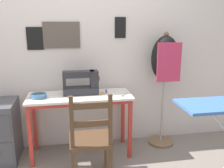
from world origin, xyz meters
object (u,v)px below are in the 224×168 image
object	(u,v)px
sewing_machine	(83,83)
thread_spool_near_machine	(103,93)
fabric_bowl	(39,96)
wooden_chair	(91,140)
dress_form	(165,65)
thread_spool_mid_table	(106,91)
scissors	(124,95)

from	to	relation	value
sewing_machine	thread_spool_near_machine	distance (m)	0.26
fabric_bowl	wooden_chair	size ratio (longest dim) A/B	0.18
wooden_chair	dress_form	distance (m)	1.29
thread_spool_mid_table	wooden_chair	distance (m)	0.69
sewing_machine	thread_spool_mid_table	distance (m)	0.29
thread_spool_mid_table	sewing_machine	bearing A→B (deg)	176.81
fabric_bowl	thread_spool_mid_table	world-z (taller)	fabric_bowl
sewing_machine	scissors	bearing A→B (deg)	-17.91
scissors	thread_spool_mid_table	distance (m)	0.22
scissors	thread_spool_mid_table	world-z (taller)	thread_spool_mid_table
fabric_bowl	thread_spool_near_machine	size ratio (longest dim) A/B	4.19
dress_form	thread_spool_mid_table	bearing A→B (deg)	-176.18
scissors	dress_form	xyz separation A→B (m)	(0.54, 0.18, 0.30)
scissors	thread_spool_near_machine	distance (m)	0.24
wooden_chair	thread_spool_mid_table	bearing A→B (deg)	67.04
thread_spool_near_machine	scissors	bearing A→B (deg)	-19.02
fabric_bowl	wooden_chair	distance (m)	0.79
fabric_bowl	scissors	distance (m)	0.93
fabric_bowl	wooden_chair	world-z (taller)	wooden_chair
scissors	thread_spool_near_machine	xyz separation A→B (m)	(-0.22, 0.08, 0.02)
fabric_bowl	thread_spool_mid_table	bearing A→B (deg)	4.48
thread_spool_mid_table	scissors	bearing A→B (deg)	-36.22
thread_spool_mid_table	dress_form	xyz separation A→B (m)	(0.72, 0.05, 0.28)
thread_spool_near_machine	dress_form	size ratio (longest dim) A/B	0.03
wooden_chair	dress_form	world-z (taller)	dress_form
thread_spool_near_machine	wooden_chair	xyz separation A→B (m)	(-0.20, -0.52, -0.31)
sewing_machine	thread_spool_near_machine	world-z (taller)	sewing_machine
fabric_bowl	scissors	xyz separation A→B (m)	(0.93, -0.07, -0.02)
scissors	thread_spool_mid_table	bearing A→B (deg)	143.78
fabric_bowl	scissors	bearing A→B (deg)	-4.33
scissors	wooden_chair	xyz separation A→B (m)	(-0.42, -0.44, -0.30)
fabric_bowl	scissors	world-z (taller)	fabric_bowl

